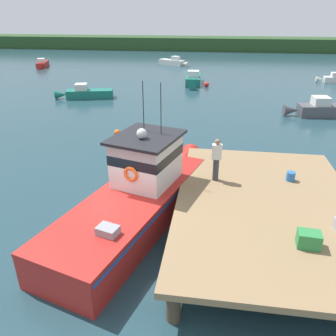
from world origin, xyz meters
The scene contains 15 objects.
ground_plane centered at (0.00, 0.00, 0.00)m, with size 200.00×200.00×0.00m, color #23424C.
dock centered at (4.80, 0.00, 1.07)m, with size 6.00×9.00×1.20m.
main_fishing_boat centered at (0.36, 0.29, 1.01)m, with size 4.71×9.91×4.80m.
crate_stack_near_edge centered at (5.61, -2.24, 1.42)m, with size 0.60×0.44×0.44m, color #2D8442.
bait_bucket centered at (5.85, 1.75, 1.37)m, with size 0.32×0.32×0.34m, color #2866B2.
deckhand_by_the_boat centered at (3.05, 1.40, 2.06)m, with size 0.36×0.22×1.63m.
moored_boat_near_channel centered at (-21.40, 35.10, 0.41)m, with size 2.35×4.72×1.19m.
moored_boat_off_the_point centered at (-8.58, 18.19, 0.44)m, with size 5.10×2.22×1.28m.
moored_boat_far_left centered at (-3.59, 39.71, 0.42)m, with size 4.67×3.29×1.23m.
moored_boat_far_right centered at (10.78, 15.36, 0.49)m, with size 5.66×1.86×1.42m.
moored_boat_mid_harbor centered at (0.33, 25.89, 0.50)m, with size 1.67×5.79×1.46m.
mooring_buoy_outer centered at (-3.00, 8.87, 0.21)m, with size 0.43×0.43×0.43m, color #EA5B19.
mooring_buoy_spare_mooring centered at (10.29, 16.80, 0.23)m, with size 0.47×0.47×0.47m, color #EA5B19.
mooring_buoy_channel_marker centered at (1.81, 24.69, 0.24)m, with size 0.48×0.48×0.48m, color red.
far_shoreline centered at (0.00, 62.00, 1.20)m, with size 120.00×8.00×2.40m, color #284723.
Camera 1 is at (2.94, -10.04, 6.96)m, focal length 35.82 mm.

